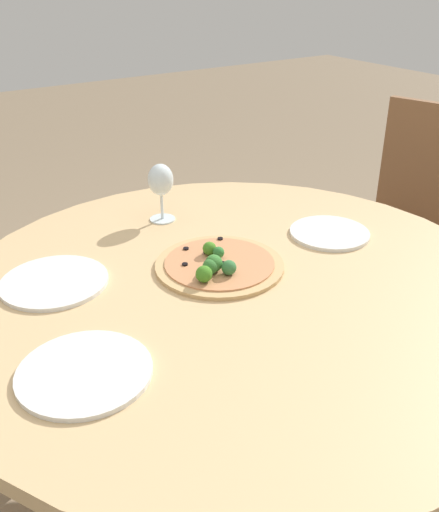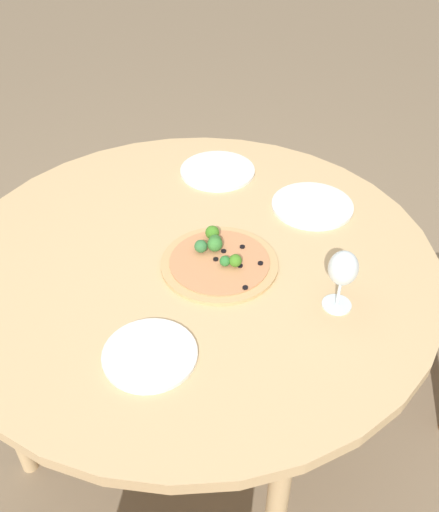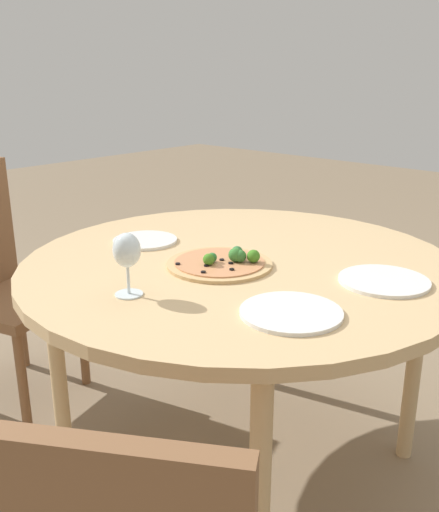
{
  "view_description": "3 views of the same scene",
  "coord_description": "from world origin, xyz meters",
  "views": [
    {
      "loc": [
        0.91,
        -0.65,
        1.37
      ],
      "look_at": [
        -0.08,
        0.01,
        0.75
      ],
      "focal_mm": 40.0,
      "sensor_mm": 36.0,
      "label": 1
    },
    {
      "loc": [
        -0.55,
        1.04,
        1.69
      ],
      "look_at": [
        -0.08,
        0.01,
        0.75
      ],
      "focal_mm": 40.0,
      "sensor_mm": 36.0,
      "label": 2
    },
    {
      "loc": [
        -1.24,
        -1.04,
        1.26
      ],
      "look_at": [
        -0.08,
        0.01,
        0.75
      ],
      "focal_mm": 40.0,
      "sensor_mm": 36.0,
      "label": 3
    }
  ],
  "objects": [
    {
      "name": "plate_side",
      "position": [
        -0.07,
        0.35,
        0.72
      ],
      "size": [
        0.21,
        0.21,
        0.01
      ],
      "color": "silver",
      "rests_on": "dining_table"
    },
    {
      "name": "ground_plane",
      "position": [
        0.0,
        0.0,
        0.0
      ],
      "size": [
        12.0,
        12.0,
        0.0
      ],
      "primitive_type": "plane",
      "color": "#847056"
    },
    {
      "name": "plate_near",
      "position": [
        0.11,
        -0.41,
        0.72
      ],
      "size": [
        0.24,
        0.24,
        0.01
      ],
      "color": "silver",
      "rests_on": "dining_table"
    },
    {
      "name": "pizza",
      "position": [
        -0.08,
        0.0,
        0.73
      ],
      "size": [
        0.31,
        0.31,
        0.05
      ],
      "color": "tan",
      "rests_on": "dining_table"
    },
    {
      "name": "wine_glass",
      "position": [
        -0.4,
        0.03,
        0.83
      ],
      "size": [
        0.07,
        0.07,
        0.16
      ],
      "color": "silver",
      "rests_on": "dining_table"
    },
    {
      "name": "plate_far",
      "position": [
        -0.22,
        -0.35,
        0.72
      ],
      "size": [
        0.24,
        0.24,
        0.01
      ],
      "color": "silver",
      "rests_on": "dining_table"
    },
    {
      "name": "dining_table",
      "position": [
        0.0,
        0.0,
        0.66
      ],
      "size": [
        1.3,
        1.3,
        0.72
      ],
      "color": "tan",
      "rests_on": "ground_plane"
    }
  ]
}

